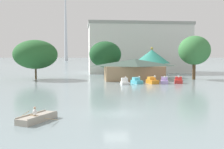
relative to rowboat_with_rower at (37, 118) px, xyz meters
name	(u,v)px	position (x,y,z in m)	size (l,w,h in m)	color
ground_plane	(116,113)	(7.34, 2.44, -0.30)	(2000.00, 2000.00, 0.00)	gray
rowboat_with_rower	(37,118)	(0.00, 0.00, 0.00)	(3.77, 4.16, 1.35)	#ADA393
pedal_boat_white	(125,82)	(12.55, 29.79, 0.22)	(1.53, 2.33, 1.66)	white
pedal_boat_cyan	(137,81)	(15.27, 31.05, 0.23)	(2.25, 3.14, 1.65)	#4CB7CC
pedal_boat_orange	(152,81)	(18.50, 30.72, 0.27)	(2.22, 3.15, 1.77)	orange
pedal_boat_lavender	(164,81)	(20.99, 30.26, 0.27)	(2.15, 2.88, 1.71)	#B299D8
pedal_boat_red	(178,81)	(24.28, 30.92, 0.25)	(2.44, 3.18, 1.70)	red
boathouse	(134,69)	(16.11, 37.87, 2.37)	(14.75, 6.00, 5.08)	#9E7F5B
green_roof_pavilion	(152,62)	(22.42, 46.09, 3.97)	(9.70, 9.70, 8.14)	brown
shoreline_tree_tall_left	(35,54)	(-7.40, 43.71, 5.84)	(10.75, 10.75, 9.69)	brown
shoreline_tree_mid	(105,54)	(10.07, 47.41, 5.90)	(8.50, 8.50, 9.67)	brown
shoreline_tree_right	(194,50)	(31.24, 39.25, 6.83)	(7.70, 7.70, 10.69)	brown
background_building_block	(138,48)	(23.54, 69.65, 8.28)	(35.05, 16.74, 17.10)	silver
distant_broadcast_tower	(65,3)	(-16.43, 321.12, 71.22)	(7.28, 7.28, 174.54)	silver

